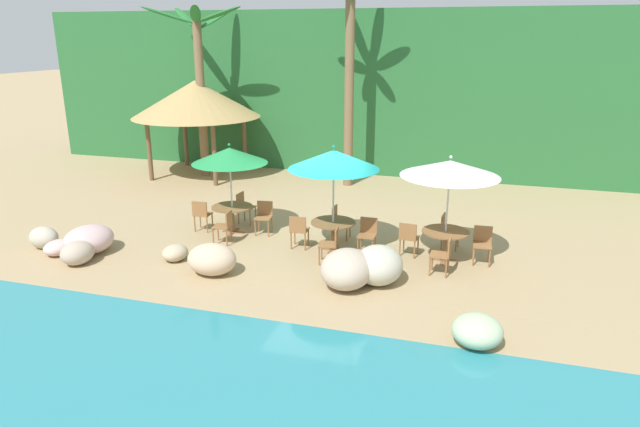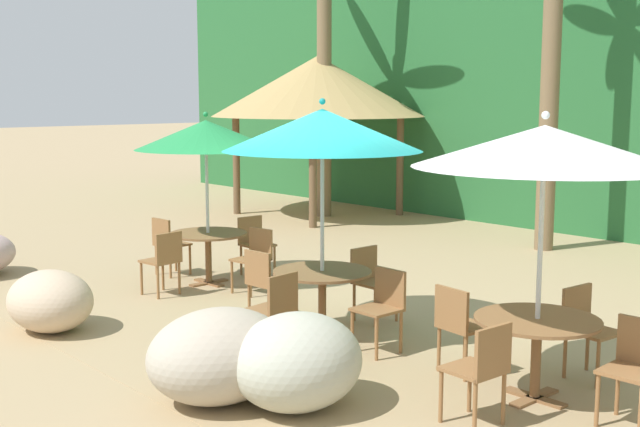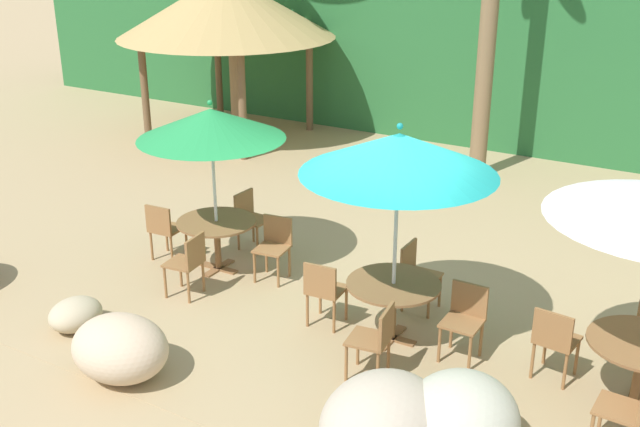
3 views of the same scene
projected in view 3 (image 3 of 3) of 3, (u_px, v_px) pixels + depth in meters
ground_plane at (370, 325)px, 9.31m from camera, size 120.00×120.00×0.00m
terrace_deck at (370, 324)px, 9.31m from camera, size 18.00×5.20×0.01m
foliage_backdrop at (575, 3)px, 15.41m from camera, size 28.00×2.40×6.00m
rock_seawall at (313, 406)px, 7.18m from camera, size 15.98×3.07×0.83m
umbrella_green at (211, 124)px, 9.98m from camera, size 1.99×1.99×2.44m
dining_table_green at (217, 229)px, 10.54m from camera, size 1.10×1.10×0.74m
chair_green_seaward at (275, 243)px, 10.34m from camera, size 0.47×0.48×0.87m
chair_green_inland at (250, 216)px, 11.28m from camera, size 0.45×0.44×0.87m
chair_green_left at (164, 228)px, 10.85m from camera, size 0.45×0.46×0.87m
chair_green_right at (189, 261)px, 9.82m from camera, size 0.47×0.47×0.87m
umbrella_teal at (399, 154)px, 8.15m from camera, size 2.19×2.19×2.64m
dining_table_teal at (393, 293)px, 8.77m from camera, size 1.10×1.10×0.74m
chair_teal_seaward at (465, 316)px, 8.48m from camera, size 0.42×0.43×0.87m
chair_teal_inland at (416, 271)px, 9.53m from camera, size 0.43×0.42×0.87m
chair_teal_left at (324, 289)px, 9.08m from camera, size 0.45×0.46×0.87m
chair_teal_right at (376, 337)px, 8.05m from camera, size 0.48×0.47×0.87m
chair_white_left at (555, 339)px, 8.02m from camera, size 0.47×0.47×0.87m
chair_white_right at (630, 408)px, 6.91m from camera, size 0.45×0.44×0.87m
palapa_hut at (226, 6)px, 16.17m from camera, size 4.72×4.72×3.52m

